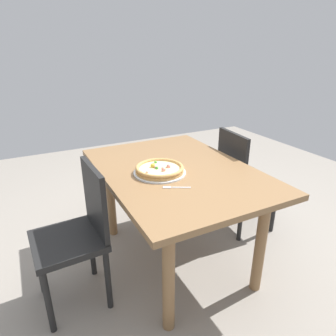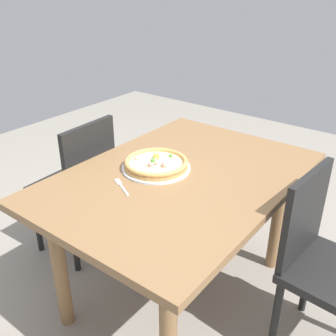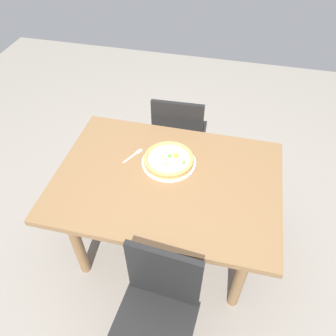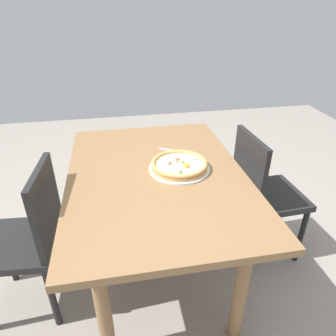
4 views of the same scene
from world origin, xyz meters
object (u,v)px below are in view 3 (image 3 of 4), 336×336
object	(u,v)px
chair_near	(157,313)
fork	(134,155)
plate	(169,162)
pizza	(169,159)
chair_far	(179,136)
dining_table	(167,189)

from	to	relation	value
chair_near	fork	bearing A→B (deg)	-62.15
plate	pizza	bearing A→B (deg)	12.93
pizza	fork	world-z (taller)	pizza
pizza	fork	size ratio (longest dim) A/B	2.06
plate	chair_near	bearing A→B (deg)	-81.11
chair_near	chair_far	distance (m)	1.40
dining_table	plate	world-z (taller)	plate
chair_near	plate	xyz separation A→B (m)	(-0.13, 0.83, 0.25)
pizza	fork	bearing A→B (deg)	175.72
chair_near	chair_far	bearing A→B (deg)	-78.22
dining_table	pizza	distance (m)	0.19
pizza	dining_table	bearing A→B (deg)	-81.41
plate	fork	size ratio (longest dim) A/B	2.23
chair_far	plate	bearing A→B (deg)	-87.82
chair_far	pizza	world-z (taller)	chair_far
dining_table	plate	bearing A→B (deg)	98.66
chair_near	fork	world-z (taller)	chair_near
pizza	plate	bearing A→B (deg)	-167.07
chair_far	fork	distance (m)	0.63
chair_near	plate	distance (m)	0.88
chair_far	fork	xyz separation A→B (m)	(-0.19, -0.55, 0.25)
chair_near	chair_far	xyz separation A→B (m)	(-0.18, 1.39, 0.00)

